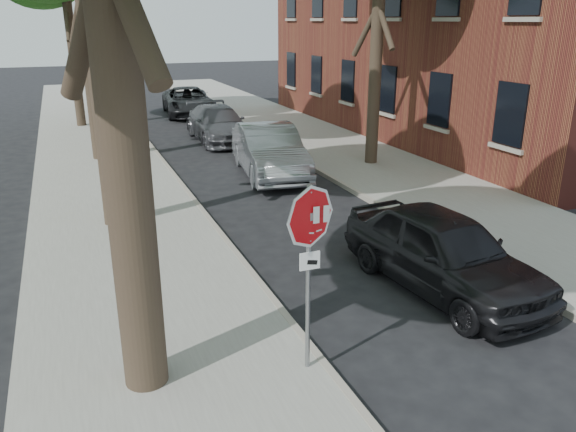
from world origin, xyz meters
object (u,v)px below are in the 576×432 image
Objects in this scene: car_d at (188,101)px; car_c at (218,124)px; stop_sign at (310,244)px; car_b at (269,151)px; car_a at (443,251)px.

car_c is at bearing -86.89° from car_d.
car_b is at bearing 72.90° from stop_sign.
car_c is 0.94× the size of car_d.
car_a is 0.91× the size of car_c.
car_a is 0.85× the size of car_d.
car_b is 12.63m from car_d.
car_d is at bearing 96.66° from car_b.
car_a reaches higher than car_c.
stop_sign is 0.55× the size of car_b.
car_b is (-0.19, 8.59, 0.05)m from car_a.
car_b is 5.79m from car_c.
car_d reaches higher than car_c.
car_b is 1.00× the size of car_c.
car_a is at bearing -88.09° from car_c.
stop_sign is 0.52× the size of car_d.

